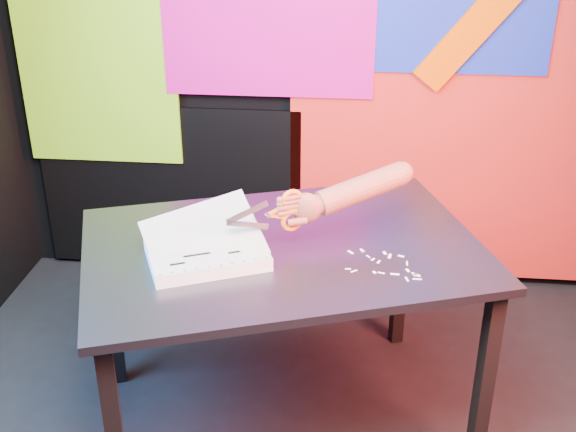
# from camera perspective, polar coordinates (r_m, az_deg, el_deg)

# --- Properties ---
(room) EXTENTS (3.01, 3.01, 2.71)m
(room) POSITION_cam_1_polar(r_m,az_deg,el_deg) (1.83, 0.46, 8.44)
(room) COLOR black
(room) RESTS_ON ground
(backdrop) EXTENTS (2.88, 0.05, 2.08)m
(backdrop) POSITION_cam_1_polar(r_m,az_deg,el_deg) (3.34, 3.85, 9.47)
(backdrop) COLOR red
(backdrop) RESTS_ON ground
(work_table) EXTENTS (1.53, 1.26, 0.75)m
(work_table) POSITION_cam_1_polar(r_m,az_deg,el_deg) (2.47, -0.42, -3.94)
(work_table) COLOR black
(work_table) RESTS_ON ground
(printout_stack) EXTENTS (0.45, 0.40, 0.20)m
(printout_stack) POSITION_cam_1_polar(r_m,az_deg,el_deg) (2.35, -6.46, -2.92)
(printout_stack) COLOR white
(printout_stack) RESTS_ON work_table
(scissors) EXTENTS (0.24, 0.14, 0.15)m
(scissors) POSITION_cam_1_polar(r_m,az_deg,el_deg) (2.35, -0.11, 0.36)
(scissors) COLOR silver
(scissors) RESTS_ON printout_stack
(hand_forearm) EXTENTS (0.44, 0.27, 0.16)m
(hand_forearm) POSITION_cam_1_polar(r_m,az_deg,el_deg) (2.43, 5.14, 1.95)
(hand_forearm) COLOR #A04434
(hand_forearm) RESTS_ON work_table
(paper_clippings) EXTENTS (0.24, 0.20, 0.00)m
(paper_clippings) POSITION_cam_1_polar(r_m,az_deg,el_deg) (2.33, 7.82, -3.84)
(paper_clippings) COLOR white
(paper_clippings) RESTS_ON work_table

